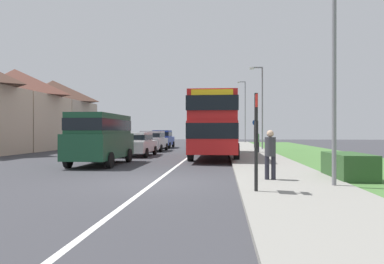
% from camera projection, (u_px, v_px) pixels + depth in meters
% --- Properties ---
extents(ground_plane, '(120.00, 120.00, 0.00)m').
position_uv_depth(ground_plane, '(154.00, 183.00, 10.93)').
color(ground_plane, '#38383D').
extents(lane_marking_centre, '(0.14, 60.00, 0.01)m').
position_uv_depth(lane_marking_centre, '(183.00, 161.00, 18.89)').
color(lane_marking_centre, silver).
rests_on(lane_marking_centre, ground_plane).
extents(pavement_near_side, '(3.20, 68.00, 0.12)m').
position_uv_depth(pavement_near_side, '(266.00, 164.00, 16.53)').
color(pavement_near_side, gray).
rests_on(pavement_near_side, ground_plane).
extents(grass_verge_seaward, '(6.00, 68.00, 0.08)m').
position_uv_depth(grass_verge_seaward, '(359.00, 165.00, 16.15)').
color(grass_verge_seaward, '#477538').
rests_on(grass_verge_seaward, ground_plane).
extents(roadside_hedge, '(1.10, 2.44, 0.90)m').
position_uv_depth(roadside_hedge, '(348.00, 167.00, 11.46)').
color(roadside_hedge, '#2D5128').
rests_on(roadside_hedge, ground_plane).
extents(double_decker_bus, '(2.80, 10.68, 3.70)m').
position_uv_depth(double_decker_bus, '(215.00, 123.00, 21.77)').
color(double_decker_bus, red).
rests_on(double_decker_bus, ground_plane).
extents(parked_van_dark_green, '(2.11, 4.94, 2.46)m').
position_uv_depth(parked_van_dark_green, '(101.00, 135.00, 16.83)').
color(parked_van_dark_green, '#19472D').
rests_on(parked_van_dark_green, ground_plane).
extents(parked_car_white, '(1.97, 4.42, 1.56)m').
position_uv_depth(parked_car_white, '(137.00, 143.00, 22.77)').
color(parked_car_white, silver).
rests_on(parked_car_white, ground_plane).
extents(parked_car_silver, '(1.98, 4.36, 1.66)m').
position_uv_depth(parked_car_silver, '(153.00, 140.00, 28.56)').
color(parked_car_silver, '#B7B7BC').
rests_on(parked_car_silver, ground_plane).
extents(parked_car_blue, '(1.92, 4.03, 1.73)m').
position_uv_depth(parked_car_blue, '(163.00, 138.00, 33.98)').
color(parked_car_blue, navy).
rests_on(parked_car_blue, ground_plane).
extents(pedestrian_at_stop, '(0.34, 0.34, 1.67)m').
position_uv_depth(pedestrian_at_stop, '(270.00, 152.00, 10.86)').
color(pedestrian_at_stop, '#23232D').
rests_on(pedestrian_at_stop, ground_plane).
extents(pedestrian_walking_away, '(0.34, 0.34, 1.67)m').
position_uv_depth(pedestrian_walking_away, '(257.00, 140.00, 25.16)').
color(pedestrian_walking_away, '#23232D').
rests_on(pedestrian_walking_away, ground_plane).
extents(bus_stop_sign, '(0.09, 0.52, 2.60)m').
position_uv_depth(bus_stop_sign, '(256.00, 135.00, 8.75)').
color(bus_stop_sign, black).
rests_on(bus_stop_sign, ground_plane).
extents(cycle_route_sign, '(0.44, 0.08, 2.52)m').
position_uv_depth(cycle_route_sign, '(255.00, 134.00, 26.20)').
color(cycle_route_sign, slate).
rests_on(cycle_route_sign, ground_plane).
extents(street_lamp_near, '(1.14, 0.20, 7.11)m').
position_uv_depth(street_lamp_near, '(330.00, 43.00, 9.71)').
color(street_lamp_near, slate).
rests_on(street_lamp_near, ground_plane).
extents(street_lamp_mid, '(1.14, 0.20, 7.14)m').
position_uv_depth(street_lamp_mid, '(261.00, 102.00, 29.54)').
color(street_lamp_mid, slate).
rests_on(street_lamp_mid, ground_plane).
extents(street_lamp_far, '(1.14, 0.20, 8.48)m').
position_uv_depth(street_lamp_far, '(244.00, 108.00, 47.47)').
color(street_lamp_far, slate).
rests_on(street_lamp_far, ground_plane).
extents(house_terrace_far_side, '(7.26, 20.10, 7.05)m').
position_uv_depth(house_terrace_far_side, '(15.00, 110.00, 30.05)').
color(house_terrace_far_side, '#C1A88E').
rests_on(house_terrace_far_side, ground_plane).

